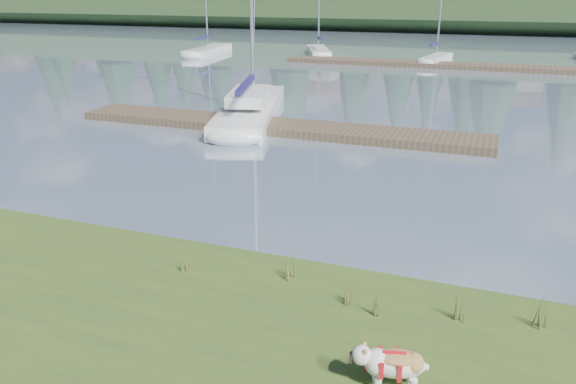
% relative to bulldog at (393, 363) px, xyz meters
% --- Properties ---
extents(ground, '(200.00, 200.00, 0.00)m').
position_rel_bulldog_xyz_m(ground, '(-2.98, 34.44, -0.71)').
color(ground, gray).
rests_on(ground, ground).
extents(ridge, '(200.00, 20.00, 5.00)m').
position_rel_bulldog_xyz_m(ridge, '(-2.98, 77.44, 1.79)').
color(ridge, '#203419').
rests_on(ridge, ground).
extents(bulldog, '(0.97, 0.54, 0.57)m').
position_rel_bulldog_xyz_m(bulldog, '(0.00, 0.00, 0.00)').
color(bulldog, silver).
rests_on(bulldog, bank).
extents(sailboat_main, '(4.82, 10.37, 14.56)m').
position_rel_bulldog_xyz_m(sailboat_main, '(-9.05, 16.11, -0.29)').
color(sailboat_main, silver).
rests_on(sailboat_main, ground).
extents(dock_near, '(16.00, 2.00, 0.30)m').
position_rel_bulldog_xyz_m(dock_near, '(-6.98, 13.44, -0.56)').
color(dock_near, '#4C3D2C').
rests_on(dock_near, ground).
extents(dock_far, '(26.00, 2.20, 0.30)m').
position_rel_bulldog_xyz_m(dock_far, '(-0.98, 34.44, -0.56)').
color(dock_far, '#4C3D2C').
rests_on(dock_far, ground).
extents(sailboat_bg_0, '(2.73, 8.45, 12.00)m').
position_rel_bulldog_xyz_m(sailboat_bg_0, '(-22.07, 36.84, -0.38)').
color(sailboat_bg_0, silver).
rests_on(sailboat_bg_0, ground).
extents(sailboat_bg_1, '(4.16, 7.26, 10.95)m').
position_rel_bulldog_xyz_m(sailboat_bg_1, '(-13.49, 39.14, -0.38)').
color(sailboat_bg_1, silver).
rests_on(sailboat_bg_1, ground).
extents(sailboat_bg_2, '(1.95, 5.87, 8.91)m').
position_rel_bulldog_xyz_m(sailboat_bg_2, '(-3.59, 36.88, -0.37)').
color(sailboat_bg_2, silver).
rests_on(sailboat_bg_2, ground).
extents(weed_0, '(0.17, 0.14, 0.70)m').
position_rel_bulldog_xyz_m(weed_0, '(-2.18, 2.16, -0.06)').
color(weed_0, '#475B23').
rests_on(weed_0, bank).
extents(weed_1, '(0.17, 0.14, 0.42)m').
position_rel_bulldog_xyz_m(weed_1, '(-1.04, 1.75, -0.18)').
color(weed_1, '#475B23').
rests_on(weed_1, bank).
extents(weed_2, '(0.17, 0.14, 0.54)m').
position_rel_bulldog_xyz_m(weed_2, '(0.67, 1.89, -0.13)').
color(weed_2, '#475B23').
rests_on(weed_2, bank).
extents(weed_3, '(0.17, 0.14, 0.46)m').
position_rel_bulldog_xyz_m(weed_3, '(-4.00, 1.75, -0.16)').
color(weed_3, '#475B23').
rests_on(weed_3, bank).
extents(weed_4, '(0.17, 0.14, 0.43)m').
position_rel_bulldog_xyz_m(weed_4, '(-0.57, 1.59, -0.17)').
color(weed_4, '#475B23').
rests_on(weed_4, bank).
extents(weed_5, '(0.17, 0.14, 0.66)m').
position_rel_bulldog_xyz_m(weed_5, '(1.84, 2.08, -0.08)').
color(weed_5, '#475B23').
rests_on(weed_5, bank).
extents(mud_lip, '(60.00, 0.50, 0.14)m').
position_rel_bulldog_xyz_m(mud_lip, '(-2.98, 2.84, -0.64)').
color(mud_lip, '#33281C').
rests_on(mud_lip, ground).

